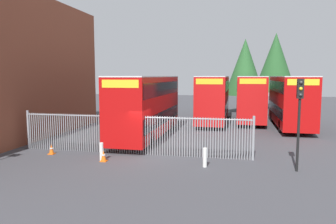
# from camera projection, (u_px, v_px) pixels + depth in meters

# --- Properties ---
(ground_plane) EXTENTS (100.00, 100.00, 0.00)m
(ground_plane) POSITION_uv_depth(u_px,v_px,m) (178.00, 131.00, 25.96)
(ground_plane) COLOR #3D3D42
(palisade_fence) EXTENTS (13.45, 0.14, 2.35)m
(palisade_fence) POSITION_uv_depth(u_px,v_px,m) (132.00, 133.00, 18.31)
(palisade_fence) COLOR gray
(palisade_fence) RESTS_ON ground
(double_decker_bus_near_gate) EXTENTS (2.54, 10.81, 4.42)m
(double_decker_bus_near_gate) POSITION_uv_depth(u_px,v_px,m) (147.00, 104.00, 23.06)
(double_decker_bus_near_gate) COLOR #B70C0C
(double_decker_bus_near_gate) RESTS_ON ground
(double_decker_bus_behind_fence_left) EXTENTS (2.54, 10.81, 4.42)m
(double_decker_bus_behind_fence_left) POSITION_uv_depth(u_px,v_px,m) (214.00, 97.00, 30.89)
(double_decker_bus_behind_fence_left) COLOR red
(double_decker_bus_behind_fence_left) RESTS_ON ground
(double_decker_bus_behind_fence_right) EXTENTS (2.54, 10.81, 4.42)m
(double_decker_bus_behind_fence_right) POSITION_uv_depth(u_px,v_px,m) (250.00, 96.00, 31.92)
(double_decker_bus_behind_fence_right) COLOR red
(double_decker_bus_behind_fence_right) RESTS_ON ground
(double_decker_bus_far_back) EXTENTS (2.54, 10.81, 4.42)m
(double_decker_bus_far_back) POSITION_uv_depth(u_px,v_px,m) (290.00, 99.00, 28.07)
(double_decker_bus_far_back) COLOR #B70C0C
(double_decker_bus_far_back) RESTS_ON ground
(bollard_near_left) EXTENTS (0.20, 0.20, 0.95)m
(bollard_near_left) POSITION_uv_depth(u_px,v_px,m) (101.00, 152.00, 16.93)
(bollard_near_left) COLOR silver
(bollard_near_left) RESTS_ON ground
(bollard_center_front) EXTENTS (0.20, 0.20, 0.95)m
(bollard_center_front) POSITION_uv_depth(u_px,v_px,m) (205.00, 157.00, 15.70)
(bollard_center_front) COLOR silver
(bollard_center_front) RESTS_ON ground
(traffic_cone_by_gate) EXTENTS (0.34, 0.34, 0.59)m
(traffic_cone_by_gate) POSITION_uv_depth(u_px,v_px,m) (104.00, 156.00, 16.78)
(traffic_cone_by_gate) COLOR orange
(traffic_cone_by_gate) RESTS_ON ground
(traffic_cone_mid_forecourt) EXTENTS (0.34, 0.34, 0.59)m
(traffic_cone_mid_forecourt) POSITION_uv_depth(u_px,v_px,m) (51.00, 149.00, 18.33)
(traffic_cone_mid_forecourt) COLOR orange
(traffic_cone_mid_forecourt) RESTS_ON ground
(traffic_light_kerbside) EXTENTS (0.28, 0.33, 4.30)m
(traffic_light_kerbside) POSITION_uv_depth(u_px,v_px,m) (300.00, 108.00, 14.72)
(traffic_light_kerbside) COLOR black
(traffic_light_kerbside) RESTS_ON ground
(tree_tall_back) EXTENTS (4.74, 4.74, 8.90)m
(tree_tall_back) POSITION_uv_depth(u_px,v_px,m) (245.00, 67.00, 38.99)
(tree_tall_back) COLOR #4C3823
(tree_tall_back) RESTS_ON ground
(tree_short_side) EXTENTS (5.52, 5.52, 10.22)m
(tree_short_side) POSITION_uv_depth(u_px,v_px,m) (275.00, 62.00, 43.71)
(tree_short_side) COLOR #4C3823
(tree_short_side) RESTS_ON ground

